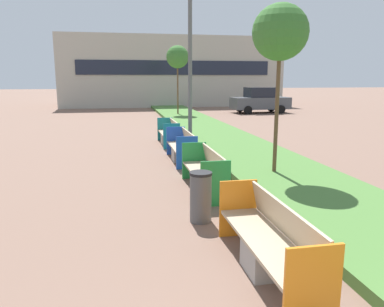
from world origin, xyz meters
name	(u,v)px	position (x,y,z in m)	size (l,w,h in m)	color
planter_grass_strip	(241,149)	(3.20, 12.00, 0.09)	(2.80, 120.00, 0.18)	#4C7A38
building_backdrop	(170,72)	(4.00, 35.73, 3.08)	(19.80, 7.07, 6.16)	#B2AD9E
bench_orange_frame	(269,245)	(0.94, 4.02, 0.38)	(0.65, 2.46, 0.94)	#9E9B96
bench_green_frame	(205,175)	(0.94, 7.78, 0.37)	(0.65, 2.23, 0.94)	#9E9B96
bench_blue_frame	(182,149)	(0.94, 10.96, 0.37)	(0.65, 2.18, 0.94)	#9E9B96
bench_teal_frame	(169,135)	(0.94, 14.00, 0.37)	(0.65, 2.05, 0.94)	#9E9B96
litter_bin	(201,197)	(0.44, 5.96, 0.46)	(0.41, 0.41, 0.92)	#4C4F51
street_lamp_post	(190,43)	(1.55, 12.83, 3.73)	(0.24, 0.44, 6.70)	#56595B
sapling_tree_near	(280,33)	(2.94, 8.51, 3.61)	(1.36, 1.36, 4.31)	brown
sapling_tree_far	(178,57)	(2.94, 24.56, 3.86)	(1.47, 1.47, 4.62)	brown
parked_car_distant	(260,100)	(9.31, 25.96, 0.91)	(4.28, 2.00, 1.86)	#474C51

